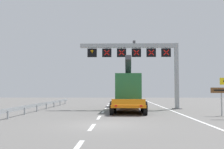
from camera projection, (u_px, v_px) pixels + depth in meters
The scene contains 7 objects.
ground at pixel (102, 125), 15.01m from camera, with size 112.00×112.00×0.00m, color slate.
lane_markings at pixel (107, 107), 31.54m from camera, with size 0.20×47.71×0.01m.
edge_line_right at pixel (169, 110), 26.82m from camera, with size 0.20×63.00×0.01m, color silver.
overhead_lane_gantry at pixel (141, 56), 28.42m from camera, with size 11.01×0.90×7.46m.
heavy_haul_truck_orange at pixel (128, 90), 28.38m from camera, with size 3.44×14.14×5.30m.
tourist_info_sign_brown at pixel (222, 94), 20.66m from camera, with size 1.73×0.15×2.23m.
guardrail_left at pixel (42, 105), 26.05m from camera, with size 0.13×25.69×0.76m.
Camera 1 is at (0.97, -15.14, 2.01)m, focal length 41.54 mm.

